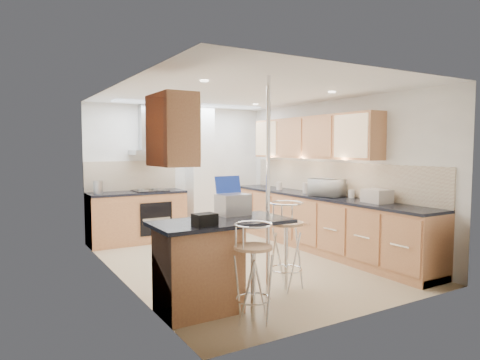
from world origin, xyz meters
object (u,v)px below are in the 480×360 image
microwave (327,188)px  bar_stool_end (286,245)px  bar_stool_near (253,272)px  laptop (233,205)px  bread_bin (377,196)px

microwave → bar_stool_end: 2.04m
microwave → bar_stool_near: (-2.50, -1.72, -0.57)m
laptop → bread_bin: (2.39, 0.03, -0.04)m
microwave → bar_stool_near: size_ratio=0.53×
bar_stool_near → bread_bin: bearing=25.5°
laptop → microwave: bearing=20.4°
laptop → bar_stool_end: 0.86m
microwave → bread_bin: size_ratio=1.41×
bar_stool_end → bread_bin: (1.72, 0.14, 0.48)m
microwave → laptop: size_ratio=1.49×
laptop → bread_bin: size_ratio=0.94×
bar_stool_near → bar_stool_end: size_ratio=0.92×
bar_stool_near → bread_bin: size_ratio=2.66×
bar_stool_end → bread_bin: size_ratio=2.89×
microwave → bar_stool_end: (-1.64, -1.10, -0.53)m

